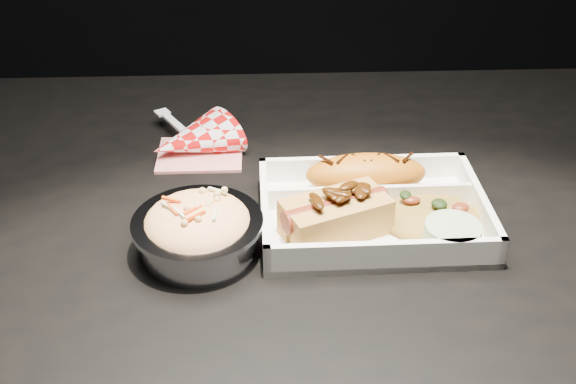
# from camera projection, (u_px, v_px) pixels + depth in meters

# --- Properties ---
(dining_table) EXTENTS (1.20, 0.80, 0.75)m
(dining_table) POSITION_uv_depth(u_px,v_px,m) (333.00, 272.00, 0.89)
(dining_table) COLOR black
(dining_table) RESTS_ON ground
(food_tray) EXTENTS (0.25, 0.18, 0.04)m
(food_tray) POSITION_uv_depth(u_px,v_px,m) (372.00, 215.00, 0.82)
(food_tray) COLOR white
(food_tray) RESTS_ON dining_table
(fried_pastry) EXTENTS (0.14, 0.06, 0.05)m
(fried_pastry) POSITION_uv_depth(u_px,v_px,m) (366.00, 174.00, 0.85)
(fried_pastry) COLOR #BF6713
(fried_pastry) RESTS_ON food_tray
(hotdog) EXTENTS (0.13, 0.10, 0.06)m
(hotdog) POSITION_uv_depth(u_px,v_px,m) (336.00, 213.00, 0.78)
(hotdog) COLOR #BA863F
(hotdog) RESTS_ON food_tray
(fried_rice_mound) EXTENTS (0.12, 0.10, 0.03)m
(fried_rice_mound) POSITION_uv_depth(u_px,v_px,m) (432.00, 210.00, 0.80)
(fried_rice_mound) COLOR #A77F30
(fried_rice_mound) RESTS_ON food_tray
(cupcake_liner) EXTENTS (0.06, 0.06, 0.03)m
(cupcake_liner) POSITION_uv_depth(u_px,v_px,m) (452.00, 237.00, 0.76)
(cupcake_liner) COLOR #A3BD8E
(cupcake_liner) RESTS_ON food_tray
(foil_coleslaw_cup) EXTENTS (0.14, 0.14, 0.07)m
(foil_coleslaw_cup) POSITION_uv_depth(u_px,v_px,m) (198.00, 228.00, 0.76)
(foil_coleslaw_cup) COLOR silver
(foil_coleslaw_cup) RESTS_ON dining_table
(napkin_fork) EXTENTS (0.15, 0.16, 0.10)m
(napkin_fork) POSITION_uv_depth(u_px,v_px,m) (192.00, 141.00, 0.95)
(napkin_fork) COLOR red
(napkin_fork) RESTS_ON dining_table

